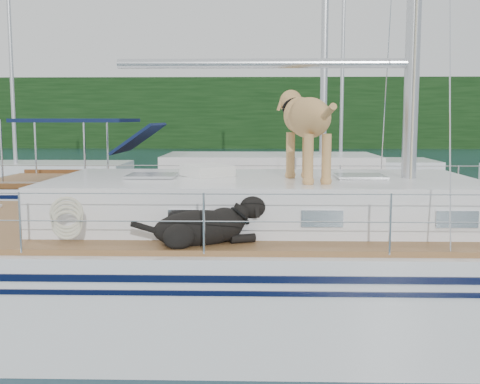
{
  "coord_description": "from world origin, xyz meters",
  "views": [
    {
      "loc": [
        0.71,
        -7.48,
        2.54
      ],
      "look_at": [
        0.5,
        0.2,
        1.6
      ],
      "focal_mm": 45.0,
      "sensor_mm": 36.0,
      "label": 1
    }
  ],
  "objects": [
    {
      "name": "ground",
      "position": [
        0.0,
        0.0,
        0.0
      ],
      "size": [
        120.0,
        120.0,
        0.0
      ],
      "primitive_type": "plane",
      "color": "black",
      "rests_on": "ground"
    },
    {
      "name": "tree_line",
      "position": [
        0.0,
        45.0,
        3.0
      ],
      "size": [
        90.0,
        3.0,
        6.0
      ],
      "primitive_type": "cube",
      "color": "black",
      "rests_on": "ground"
    },
    {
      "name": "shore_bank",
      "position": [
        0.0,
        46.2,
        0.6
      ],
      "size": [
        92.0,
        1.0,
        1.2
      ],
      "primitive_type": "cube",
      "color": "#595147",
      "rests_on": "ground"
    },
    {
      "name": "main_sailboat",
      "position": [
        0.1,
        -0.01,
        0.69
      ],
      "size": [
        12.0,
        3.8,
        14.01
      ],
      "color": "white",
      "rests_on": "ground"
    },
    {
      "name": "neighbor_sailboat",
      "position": [
        -0.06,
        6.3,
        0.63
      ],
      "size": [
        11.0,
        3.5,
        13.3
      ],
      "color": "white",
      "rests_on": "ground"
    },
    {
      "name": "bg_boat_west",
      "position": [
        -8.0,
        14.0,
        0.45
      ],
      "size": [
        8.0,
        3.0,
        11.65
      ],
      "color": "white",
      "rests_on": "ground"
    },
    {
      "name": "bg_boat_center",
      "position": [
        4.0,
        16.0,
        0.45
      ],
      "size": [
        7.2,
        3.0,
        11.65
      ],
      "color": "white",
      "rests_on": "ground"
    }
  ]
}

